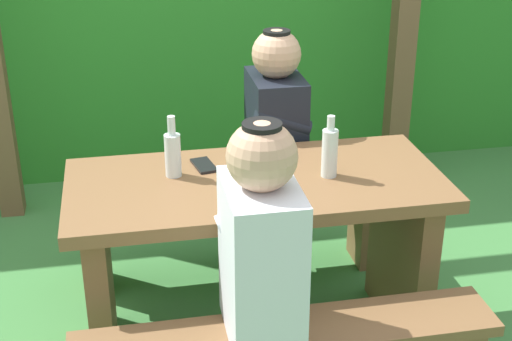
{
  "coord_description": "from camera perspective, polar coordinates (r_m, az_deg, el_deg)",
  "views": [
    {
      "loc": [
        -0.47,
        -2.43,
        1.89
      ],
      "look_at": [
        0.0,
        0.0,
        0.77
      ],
      "focal_mm": 51.67,
      "sensor_mm": 36.0,
      "label": 1
    }
  ],
  "objects": [
    {
      "name": "person_black_coat",
      "position": [
        3.22,
        1.55,
        4.13
      ],
      "size": [
        0.25,
        0.35,
        0.72
      ],
      "color": "black",
      "rests_on": "bench_far"
    },
    {
      "name": "pergola_post_right",
      "position": [
        4.2,
        11.51,
        12.16
      ],
      "size": [
        0.12,
        0.12,
        2.07
      ],
      "primitive_type": "cube",
      "color": "brown",
      "rests_on": "ground_plane"
    },
    {
      "name": "picnic_table",
      "position": [
        2.84,
        0.0,
        -4.94
      ],
      "size": [
        1.4,
        0.64,
        0.73
      ],
      "color": "brown",
      "rests_on": "ground_plane"
    },
    {
      "name": "bottle_left",
      "position": [
        2.73,
        5.73,
        1.48
      ],
      "size": [
        0.06,
        0.06,
        0.24
      ],
      "color": "silver",
      "rests_on": "picnic_table"
    },
    {
      "name": "ground_plane",
      "position": [
        3.11,
        0.0,
        -12.99
      ],
      "size": [
        12.0,
        12.0,
        0.0
      ],
      "primitive_type": "plane",
      "color": "#418040"
    },
    {
      "name": "bench_far",
      "position": [
        3.38,
        -1.7,
        -3.33
      ],
      "size": [
        1.4,
        0.24,
        0.44
      ],
      "color": "brown",
      "rests_on": "ground_plane"
    },
    {
      "name": "drinking_glass",
      "position": [
        2.77,
        -1.1,
        0.7
      ],
      "size": [
        0.08,
        0.08,
        0.08
      ],
      "primitive_type": "cylinder",
      "color": "silver",
      "rests_on": "picnic_table"
    },
    {
      "name": "bottle_right",
      "position": [
        2.73,
        -6.46,
        1.38
      ],
      "size": [
        0.06,
        0.06,
        0.24
      ],
      "color": "silver",
      "rests_on": "picnic_table"
    },
    {
      "name": "person_white_shirt",
      "position": [
        2.24,
        0.42,
        -5.53
      ],
      "size": [
        0.25,
        0.35,
        0.72
      ],
      "color": "silver",
      "rests_on": "bench_near"
    },
    {
      "name": "cell_phone",
      "position": [
        2.83,
        -4.06,
        0.41
      ],
      "size": [
        0.1,
        0.15,
        0.01
      ],
      "primitive_type": "cube",
      "rotation": [
        0.0,
        0.0,
        0.19
      ],
      "color": "black",
      "rests_on": "picnic_table"
    }
  ]
}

